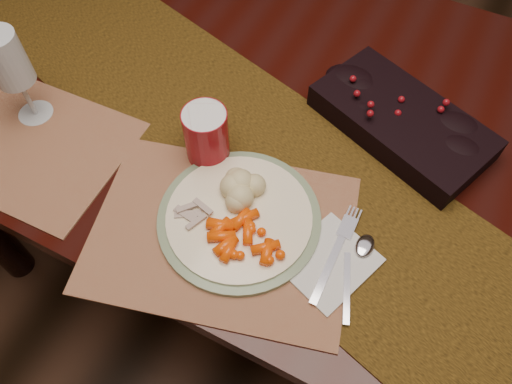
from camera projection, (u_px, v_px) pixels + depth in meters
The scene contains 15 objects.
floor at pixel (295, 265), 1.67m from camera, with size 5.00×5.00×0.00m, color black.
dining_table at pixel (305, 208), 1.36m from camera, with size 1.80×1.00×0.75m, color black.
table_runner at pixel (264, 161), 0.98m from camera, with size 1.75×0.36×0.00m, color black.
centerpiece at pixel (403, 119), 0.99m from camera, with size 0.35×0.18×0.07m, color black, non-canonical shape.
placemat_main at pixel (222, 233), 0.89m from camera, with size 0.46×0.34×0.00m, color brown.
placemat_second at pixel (26, 143), 1.00m from camera, with size 0.40×0.29×0.00m, color brown.
dinner_plate at pixel (239, 218), 0.90m from camera, with size 0.30×0.30×0.02m, color #FFEFC6.
baby_carrots at pixel (244, 236), 0.86m from camera, with size 0.12×0.10×0.02m, color #FC4904, non-canonical shape.
mashed_potatoes at pixel (237, 186), 0.89m from camera, with size 0.09×0.08×0.05m, color beige, non-canonical shape.
turkey_shreds at pixel (191, 210), 0.89m from camera, with size 0.07×0.06×0.02m, color #AF9D8D, non-canonical shape.
napkin at pixel (329, 262), 0.85m from camera, with size 0.13×0.15×0.01m, color silver.
fork at pixel (333, 258), 0.85m from camera, with size 0.03×0.18×0.00m, color silver, non-canonical shape.
spoon at pixel (353, 274), 0.84m from camera, with size 0.03×0.16×0.00m, color silver, non-canonical shape.
red_cup at pixel (206, 135), 0.93m from camera, with size 0.08×0.08×0.12m, color maroon.
wine_glass at pixel (17, 78), 0.96m from camera, with size 0.07×0.07×0.21m, color silver, non-canonical shape.
Camera 1 is at (0.20, -0.68, 1.54)m, focal length 35.00 mm.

